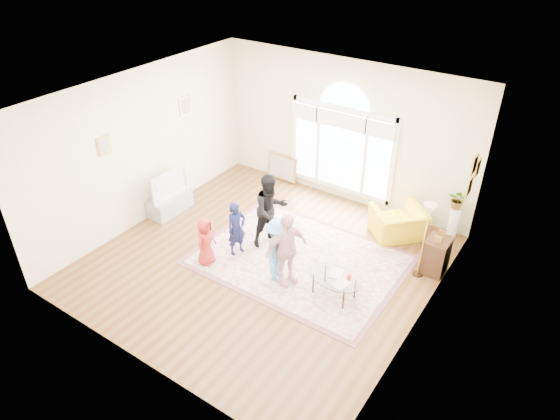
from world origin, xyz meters
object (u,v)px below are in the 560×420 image
Objects in this scene: tv_console at (170,203)px; coffee_table at (335,278)px; television at (168,183)px; armchair at (398,223)px; area_rug at (299,260)px.

coffee_table is at bearing -5.48° from tv_console.
television reaches higher than armchair.
area_rug is 2.19m from armchair.
coffee_table is at bearing -26.94° from area_rug.
television reaches higher than area_rug.
television reaches higher than coffee_table.
television is 4.35m from coffee_table.
area_rug is at bearing 158.91° from coffee_table.
coffee_table is 2.32m from armchair.
coffee_table is at bearing -5.49° from television.
television reaches higher than tv_console.
armchair is (1.22, 1.79, 0.31)m from area_rug.
area_rug is 3.62× the size of armchair.
coffee_table is (4.33, -0.42, 0.19)m from tv_console.
armchair is at bearing 91.23° from coffee_table.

